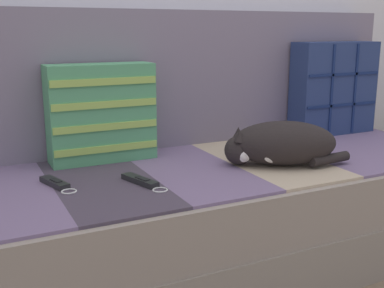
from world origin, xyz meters
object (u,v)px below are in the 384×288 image
throw_pillow_striped (101,113)px  sleeping_cat (279,144)px  game_remote_near (142,181)px  game_remote_far (56,183)px  couch (223,210)px  throw_pillow_quilted (334,88)px

throw_pillow_striped → sleeping_cat: size_ratio=0.90×
sleeping_cat → game_remote_near: size_ratio=2.13×
game_remote_far → couch: bearing=2.6°
game_remote_far → game_remote_near: bearing=-21.8°
throw_pillow_quilted → throw_pillow_striped: size_ratio=1.09×
couch → sleeping_cat: bearing=-44.2°
throw_pillow_quilted → sleeping_cat: throw_pillow_quilted is taller
game_remote_far → sleeping_cat: bearing=-8.3°
throw_pillow_quilted → game_remote_near: size_ratio=2.08×
sleeping_cat → game_remote_far: (-0.79, 0.12, -0.07)m
game_remote_far → throw_pillow_quilted: bearing=10.1°
throw_pillow_striped → game_remote_near: bearing=-85.1°
throw_pillow_quilted → game_remote_near: (-1.11, -0.34, -0.21)m
throw_pillow_quilted → game_remote_near: throw_pillow_quilted is taller
throw_pillow_striped → sleeping_cat: bearing=-32.3°
throw_pillow_striped → game_remote_near: throw_pillow_striped is taller
throw_pillow_quilted → throw_pillow_striped: (-1.14, -0.00, -0.03)m
game_remote_near → game_remote_far: bearing=158.2°
throw_pillow_striped → throw_pillow_quilted: bearing=0.0°
throw_pillow_quilted → game_remote_far: 1.40m
couch → throw_pillow_striped: (-0.42, 0.21, 0.39)m
throw_pillow_striped → game_remote_near: (0.03, -0.34, -0.18)m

